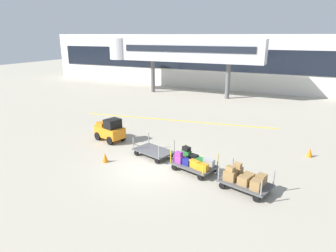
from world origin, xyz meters
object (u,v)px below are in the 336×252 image
at_px(baggage_tug, 110,130).
at_px(safety_cone_far, 105,158).
at_px(baggage_cart_middle, 193,162).
at_px(safety_cone_near, 310,152).
at_px(baggage_cart_tail, 244,179).
at_px(baggage_cart_lead, 153,151).

distance_m(baggage_tug, safety_cone_far, 3.66).
distance_m(baggage_cart_middle, safety_cone_far, 5.05).
xyz_separation_m(baggage_tug, safety_cone_near, (12.41, 2.68, -0.48)).
bearing_deg(baggage_cart_tail, baggage_cart_lead, 163.08).
distance_m(baggage_cart_middle, baggage_cart_tail, 3.00).
xyz_separation_m(baggage_cart_tail, safety_cone_far, (-7.79, -0.17, -0.27)).
bearing_deg(safety_cone_far, safety_cone_near, 28.76).
height_order(baggage_cart_middle, baggage_cart_tail, baggage_cart_middle).
distance_m(baggage_cart_lead, safety_cone_near, 9.28).
relative_size(baggage_tug, baggage_cart_tail, 0.76).
relative_size(baggage_tug, baggage_cart_lead, 0.76).
relative_size(baggage_tug, baggage_cart_middle, 0.76).
bearing_deg(baggage_cart_middle, baggage_tug, 163.21).
bearing_deg(safety_cone_near, baggage_cart_middle, -139.87).
xyz_separation_m(baggage_tug, baggage_cart_tail, (9.67, -2.94, -0.21)).
distance_m(baggage_tug, safety_cone_near, 12.70).
height_order(baggage_tug, baggage_cart_middle, baggage_tug).
xyz_separation_m(baggage_tug, baggage_cart_lead, (3.98, -1.21, -0.41)).
bearing_deg(baggage_cart_lead, safety_cone_far, -137.92).
xyz_separation_m(baggage_cart_lead, safety_cone_near, (8.43, 3.88, -0.07)).
bearing_deg(baggage_tug, baggage_cart_middle, -16.79).
bearing_deg(baggage_cart_lead, safety_cone_near, 24.72).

